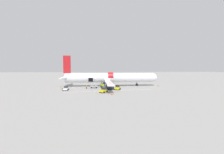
# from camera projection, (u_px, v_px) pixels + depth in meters

# --- Properties ---
(ground_plane) EXTENTS (500.00, 500.00, 0.00)m
(ground_plane) POSITION_uv_depth(u_px,v_px,m) (108.00, 89.00, 46.63)
(ground_plane) COLOR gray
(apron_marking_line) EXTENTS (27.92, 3.84, 0.01)m
(apron_marking_line) POSITION_uv_depth(u_px,v_px,m) (111.00, 91.00, 42.99)
(apron_marking_line) COLOR silver
(apron_marking_line) RESTS_ON ground_plane
(airplane) EXTENTS (38.43, 35.15, 11.90)m
(airplane) POSITION_uv_depth(u_px,v_px,m) (109.00, 78.00, 54.08)
(airplane) COLOR white
(airplane) RESTS_ON ground_plane
(baggage_tug_lead) EXTENTS (2.37, 2.70, 1.59)m
(baggage_tug_lead) POSITION_uv_depth(u_px,v_px,m) (118.00, 88.00, 45.12)
(baggage_tug_lead) COLOR yellow
(baggage_tug_lead) RESTS_ON ground_plane
(baggage_tug_mid) EXTENTS (1.80, 2.92, 1.43)m
(baggage_tug_mid) POSITION_uv_depth(u_px,v_px,m) (66.00, 88.00, 43.69)
(baggage_tug_mid) COLOR white
(baggage_tug_mid) RESTS_ON ground_plane
(baggage_tug_rear) EXTENTS (2.54, 2.81, 1.54)m
(baggage_tug_rear) POSITION_uv_depth(u_px,v_px,m) (103.00, 90.00, 39.78)
(baggage_tug_rear) COLOR yellow
(baggage_tug_rear) RESTS_ON ground_plane
(baggage_cart_loading) EXTENTS (3.50, 1.85, 0.95)m
(baggage_cart_loading) POSITION_uv_depth(u_px,v_px,m) (94.00, 87.00, 49.11)
(baggage_cart_loading) COLOR #999BA0
(baggage_cart_loading) RESTS_ON ground_plane
(ground_crew_loader_a) EXTENTS (0.62, 0.45, 1.77)m
(ground_crew_loader_a) POSITION_uv_depth(u_px,v_px,m) (103.00, 86.00, 47.49)
(ground_crew_loader_a) COLOR black
(ground_crew_loader_a) RESTS_ON ground_plane
(ground_crew_loader_b) EXTENTS (0.37, 0.55, 1.59)m
(ground_crew_loader_b) POSITION_uv_depth(u_px,v_px,m) (86.00, 86.00, 47.51)
(ground_crew_loader_b) COLOR black
(ground_crew_loader_b) RESTS_ON ground_plane
(ground_crew_driver) EXTENTS (0.57, 0.57, 1.77)m
(ground_crew_driver) POSITION_uv_depth(u_px,v_px,m) (101.00, 85.00, 49.84)
(ground_crew_driver) COLOR #1E2338
(ground_crew_driver) RESTS_ON ground_plane
(safety_cone_nose) EXTENTS (0.62, 0.62, 0.60)m
(safety_cone_nose) POSITION_uv_depth(u_px,v_px,m) (158.00, 85.00, 54.52)
(safety_cone_nose) COLOR black
(safety_cone_nose) RESTS_ON ground_plane
(safety_cone_engine_left) EXTENTS (0.62, 0.62, 0.62)m
(safety_cone_engine_left) POSITION_uv_depth(u_px,v_px,m) (112.00, 94.00, 36.51)
(safety_cone_engine_left) COLOR black
(safety_cone_engine_left) RESTS_ON ground_plane
(safety_cone_wingtip) EXTENTS (0.53, 0.53, 0.77)m
(safety_cone_wingtip) POSITION_uv_depth(u_px,v_px,m) (115.00, 88.00, 46.50)
(safety_cone_wingtip) COLOR black
(safety_cone_wingtip) RESTS_ON ground_plane
(safety_cone_tail) EXTENTS (0.59, 0.59, 0.72)m
(safety_cone_tail) POSITION_uv_depth(u_px,v_px,m) (61.00, 86.00, 51.51)
(safety_cone_tail) COLOR black
(safety_cone_tail) RESTS_ON ground_plane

